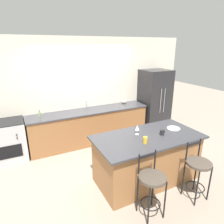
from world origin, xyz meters
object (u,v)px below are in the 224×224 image
at_px(bar_stool_far, 198,169).
at_px(tumbler_cup, 145,140).
at_px(oven_range, 7,141).
at_px(dinner_plate, 174,128).
at_px(wine_glass, 137,128).
at_px(coffee_mug, 162,132).
at_px(bar_stool_near, 152,183).
at_px(soap_bottle, 40,114).
at_px(refrigerator, 154,101).
at_px(pumpkin_decoration, 124,101).

relative_size(bar_stool_far, tumbler_cup, 8.68).
bearing_deg(oven_range, tumbler_cup, -45.17).
relative_size(dinner_plate, tumbler_cup, 2.18).
bearing_deg(tumbler_cup, oven_range, 134.83).
relative_size(oven_range, bar_stool_far, 0.91).
height_order(dinner_plate, tumbler_cup, tumbler_cup).
distance_m(dinner_plate, wine_glass, 0.81).
height_order(wine_glass, coffee_mug, wine_glass).
xyz_separation_m(bar_stool_near, tumbler_cup, (0.24, 0.53, 0.41)).
xyz_separation_m(oven_range, tumbler_cup, (2.16, -2.17, 0.52)).
distance_m(dinner_plate, soap_bottle, 3.03).
distance_m(refrigerator, wine_glass, 2.51).
xyz_separation_m(refrigerator, oven_range, (-4.01, 0.04, -0.45)).
bearing_deg(pumpkin_decoration, coffee_mug, -101.53).
height_order(refrigerator, tumbler_cup, refrigerator).
height_order(refrigerator, bar_stool_near, refrigerator).
bearing_deg(dinner_plate, soap_bottle, 138.38).
relative_size(tumbler_cup, pumpkin_decoration, 0.74).
bearing_deg(tumbler_cup, bar_stool_near, -114.17).
bearing_deg(soap_bottle, pumpkin_decoration, 1.84).
distance_m(bar_stool_near, wine_glass, 1.07).
bearing_deg(oven_range, soap_bottle, 7.29).
bearing_deg(bar_stool_far, tumbler_cup, 139.55).
xyz_separation_m(oven_range, bar_stool_near, (1.92, -2.70, 0.11)).
distance_m(bar_stool_far, coffee_mug, 0.84).
bearing_deg(pumpkin_decoration, bar_stool_far, -95.18).
bearing_deg(pumpkin_decoration, refrigerator, -12.87).
bearing_deg(oven_range, bar_stool_far, -44.12).
bearing_deg(oven_range, coffee_mug, -37.54).
height_order(bar_stool_near, wine_glass, wine_glass).
height_order(refrigerator, soap_bottle, refrigerator).
height_order(oven_range, dinner_plate, dinner_plate).
bearing_deg(bar_stool_near, soap_bottle, 112.34).
xyz_separation_m(tumbler_cup, pumpkin_decoration, (0.93, 2.35, -0.02)).
distance_m(wine_glass, pumpkin_decoration, 2.16).
bearing_deg(soap_bottle, refrigerator, -2.38).
relative_size(refrigerator, coffee_mug, 15.73).
relative_size(refrigerator, pumpkin_decoration, 11.62).
relative_size(oven_range, wine_glass, 4.98).
distance_m(oven_range, tumbler_cup, 3.11).
bearing_deg(refrigerator, coffee_mug, -124.45).
distance_m(coffee_mug, pumpkin_decoration, 2.25).
bearing_deg(bar_stool_near, tumbler_cup, 65.83).
height_order(bar_stool_far, soap_bottle, soap_bottle).
xyz_separation_m(wine_glass, coffee_mug, (0.40, -0.22, -0.08)).
xyz_separation_m(refrigerator, bar_stool_far, (-1.18, -2.71, -0.35)).
xyz_separation_m(bar_stool_near, dinner_plate, (1.11, 0.79, 0.36)).
bearing_deg(bar_stool_far, dinner_plate, 76.10).
bearing_deg(bar_stool_near, pumpkin_decoration, 67.87).
relative_size(refrigerator, bar_stool_near, 1.80).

